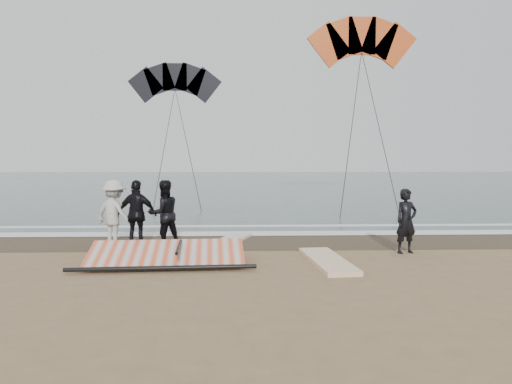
{
  "coord_description": "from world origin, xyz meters",
  "views": [
    {
      "loc": [
        -1.26,
        -10.1,
        2.61
      ],
      "look_at": [
        -0.79,
        3.0,
        1.6
      ],
      "focal_mm": 35.0,
      "sensor_mm": 36.0,
      "label": 1
    }
  ],
  "objects_px": {
    "board_cream": "(230,241)",
    "sail_rig": "(165,256)",
    "board_white": "(327,261)",
    "man_main": "(406,221)"
  },
  "relations": [
    {
      "from": "board_cream",
      "to": "sail_rig",
      "type": "distance_m",
      "value": 3.2
    },
    {
      "from": "board_white",
      "to": "sail_rig",
      "type": "xyz_separation_m",
      "value": [
        -3.88,
        0.06,
        0.14
      ]
    },
    {
      "from": "board_white",
      "to": "board_cream",
      "type": "xyz_separation_m",
      "value": [
        -2.38,
        2.89,
        -0.01
      ]
    },
    {
      "from": "board_white",
      "to": "sail_rig",
      "type": "height_order",
      "value": "sail_rig"
    },
    {
      "from": "board_white",
      "to": "board_cream",
      "type": "height_order",
      "value": "board_white"
    },
    {
      "from": "board_white",
      "to": "sail_rig",
      "type": "distance_m",
      "value": 3.88
    },
    {
      "from": "man_main",
      "to": "sail_rig",
      "type": "height_order",
      "value": "man_main"
    },
    {
      "from": "man_main",
      "to": "board_cream",
      "type": "height_order",
      "value": "man_main"
    },
    {
      "from": "board_cream",
      "to": "sail_rig",
      "type": "relative_size",
      "value": 0.56
    },
    {
      "from": "man_main",
      "to": "board_cream",
      "type": "bearing_deg",
      "value": 140.95
    }
  ]
}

